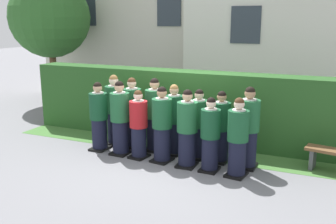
# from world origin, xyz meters

# --- Properties ---
(ground_plane) EXTENTS (60.00, 60.00, 0.00)m
(ground_plane) POSITION_xyz_m (0.00, 0.00, 0.00)
(ground_plane) COLOR slate
(student_front_row_0) EXTENTS (0.42, 0.47, 1.63)m
(student_front_row_0) POSITION_xyz_m (-1.71, 0.13, 0.77)
(student_front_row_0) COLOR black
(student_front_row_0) RESTS_ON ground
(student_front_row_1) EXTENTS (0.44, 0.50, 1.70)m
(student_front_row_1) POSITION_xyz_m (-1.09, 0.08, 0.81)
(student_front_row_1) COLOR black
(student_front_row_1) RESTS_ON ground
(student_in_red_blazer) EXTENTS (0.41, 0.48, 1.54)m
(student_in_red_blazer) POSITION_xyz_m (-0.60, 0.02, 0.73)
(student_in_red_blazer) COLOR black
(student_in_red_blazer) RESTS_ON ground
(student_front_row_3) EXTENTS (0.44, 0.55, 1.66)m
(student_front_row_3) POSITION_xyz_m (-0.02, 0.02, 0.79)
(student_front_row_3) COLOR black
(student_front_row_3) RESTS_ON ground
(student_front_row_4) EXTENTS (0.43, 0.47, 1.65)m
(student_front_row_4) POSITION_xyz_m (0.57, -0.04, 0.78)
(student_front_row_4) COLOR black
(student_front_row_4) RESTS_ON ground
(student_front_row_5) EXTENTS (0.40, 0.45, 1.53)m
(student_front_row_5) POSITION_xyz_m (1.09, -0.09, 0.73)
(student_front_row_5) COLOR black
(student_front_row_5) RESTS_ON ground
(student_front_row_6) EXTENTS (0.42, 0.50, 1.58)m
(student_front_row_6) POSITION_xyz_m (1.66, -0.14, 0.75)
(student_front_row_6) COLOR black
(student_front_row_6) RESTS_ON ground
(student_rear_row_0) EXTENTS (0.45, 0.53, 1.73)m
(student_rear_row_0) POSITION_xyz_m (-1.60, 0.67, 0.83)
(student_rear_row_0) COLOR black
(student_rear_row_0) RESTS_ON ground
(student_rear_row_1) EXTENTS (0.44, 0.54, 1.69)m
(student_rear_row_1) POSITION_xyz_m (-1.10, 0.66, 0.81)
(student_rear_row_1) COLOR black
(student_rear_row_1) RESTS_ON ground
(student_rear_row_2) EXTENTS (0.45, 0.50, 1.73)m
(student_rear_row_2) POSITION_xyz_m (-0.48, 0.62, 0.82)
(student_rear_row_2) COLOR black
(student_rear_row_2) RESTS_ON ground
(student_rear_row_3) EXTENTS (0.42, 0.52, 1.62)m
(student_rear_row_3) POSITION_xyz_m (0.02, 0.57, 0.77)
(student_rear_row_3) COLOR black
(student_rear_row_3) RESTS_ON ground
(student_rear_row_4) EXTENTS (0.41, 0.49, 1.56)m
(student_rear_row_4) POSITION_xyz_m (0.63, 0.54, 0.74)
(student_rear_row_4) COLOR black
(student_rear_row_4) RESTS_ON ground
(student_rear_row_5) EXTENTS (0.41, 0.48, 1.56)m
(student_rear_row_5) POSITION_xyz_m (1.14, 0.50, 0.74)
(student_rear_row_5) COLOR black
(student_rear_row_5) RESTS_ON ground
(student_rear_row_6) EXTENTS (0.45, 0.49, 1.71)m
(student_rear_row_6) POSITION_xyz_m (1.75, 0.41, 0.82)
(student_rear_row_6) COLOR black
(student_rear_row_6) RESTS_ON ground
(hedge) EXTENTS (8.88, 0.70, 1.78)m
(hedge) POSITION_xyz_m (0.00, 1.67, 0.89)
(hedge) COLOR #285623
(hedge) RESTS_ON ground
(school_building_main) EXTENTS (7.72, 3.64, 6.81)m
(school_building_main) POSITION_xyz_m (2.34, 6.24, 3.50)
(school_building_main) COLOR silver
(school_building_main) RESTS_ON ground
(oak_tree_left) EXTENTS (2.84, 2.84, 4.52)m
(oak_tree_left) POSITION_xyz_m (-6.14, 3.91, 3.09)
(oak_tree_left) COLOR brown
(oak_tree_left) RESTS_ON ground
(lawn_strip) EXTENTS (8.88, 0.90, 0.01)m
(lawn_strip) POSITION_xyz_m (0.00, 0.87, 0.00)
(lawn_strip) COLOR #477A38
(lawn_strip) RESTS_ON ground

